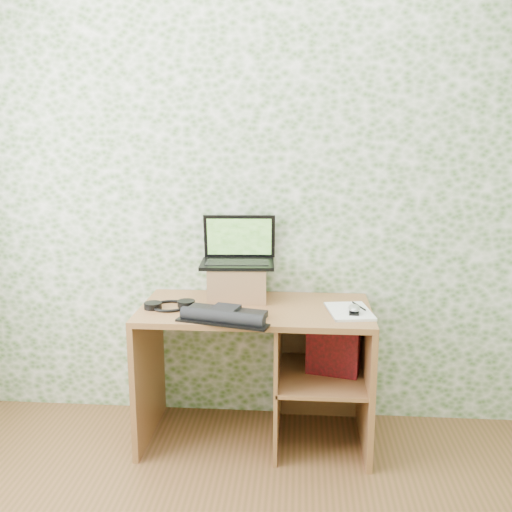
# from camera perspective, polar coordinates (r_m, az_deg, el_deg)

# --- Properties ---
(wall_back) EXTENTS (3.50, 0.00, 3.50)m
(wall_back) POSITION_cam_1_polar(r_m,az_deg,el_deg) (3.17, 0.38, 6.10)
(wall_back) COLOR silver
(wall_back) RESTS_ON ground
(desk) EXTENTS (1.20, 0.60, 0.75)m
(desk) POSITION_cam_1_polar(r_m,az_deg,el_deg) (3.10, 1.44, -9.74)
(desk) COLOR brown
(desk) RESTS_ON floor
(riser) EXTENTS (0.33, 0.28, 0.19)m
(riser) POSITION_cam_1_polar(r_m,az_deg,el_deg) (3.11, -1.86, -2.63)
(riser) COLOR brown
(riser) RESTS_ON desk
(laptop) EXTENTS (0.41, 0.30, 0.26)m
(laptop) POSITION_cam_1_polar(r_m,az_deg,el_deg) (3.11, -1.79, 0.33)
(laptop) COLOR black
(laptop) RESTS_ON riser
(keyboard) EXTENTS (0.46, 0.33, 0.06)m
(keyboard) POSITION_cam_1_polar(r_m,az_deg,el_deg) (2.79, -3.23, -5.94)
(keyboard) COLOR black
(keyboard) RESTS_ON desk
(headphones) EXTENTS (0.26, 0.23, 0.03)m
(headphones) POSITION_cam_1_polar(r_m,az_deg,el_deg) (3.00, -8.62, -4.90)
(headphones) COLOR black
(headphones) RESTS_ON desk
(notepad) EXTENTS (0.25, 0.32, 0.01)m
(notepad) POSITION_cam_1_polar(r_m,az_deg,el_deg) (2.93, 9.33, -5.48)
(notepad) COLOR white
(notepad) RESTS_ON desk
(mouse) EXTENTS (0.07, 0.10, 0.03)m
(mouse) POSITION_cam_1_polar(r_m,az_deg,el_deg) (2.88, 9.79, -5.35)
(mouse) COLOR #B0B0B2
(mouse) RESTS_ON notepad
(pen) EXTENTS (0.06, 0.14, 0.01)m
(pen) POSITION_cam_1_polar(r_m,az_deg,el_deg) (2.99, 10.25, -4.95)
(pen) COLOR black
(pen) RESTS_ON notepad
(red_box) EXTENTS (0.28, 0.15, 0.33)m
(red_box) POSITION_cam_1_polar(r_m,az_deg,el_deg) (3.05, 7.71, -8.80)
(red_box) COLOR #9F0E18
(red_box) RESTS_ON desk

